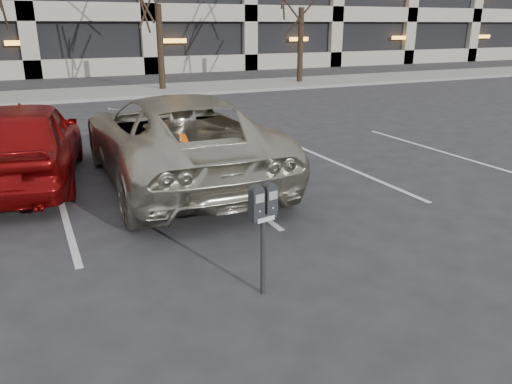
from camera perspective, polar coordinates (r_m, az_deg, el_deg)
The scene contains 6 objects.
ground at distance 7.02m, azimuth -8.37°, elevation -5.45°, with size 140.00×140.00×0.00m, color #28282B.
sidewalk at distance 22.42m, azimuth -20.67°, elevation 10.34°, with size 80.00×4.00×0.12m, color gray.
stall_lines at distance 8.94m, azimuth -21.38°, elevation -1.18°, with size 16.90×5.20×0.00m.
parking_meter at distance 5.25m, azimuth 0.83°, elevation -2.37°, with size 0.34×0.18×1.25m.
suv_silver at distance 9.48m, azimuth -9.11°, elevation 6.11°, with size 2.86×5.99×1.65m.
car_red at distance 10.14m, azimuth -25.10°, elevation 5.22°, with size 1.87×4.65×1.59m, color maroon.
Camera 1 is at (-1.76, -6.17, 2.84)m, focal length 35.00 mm.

